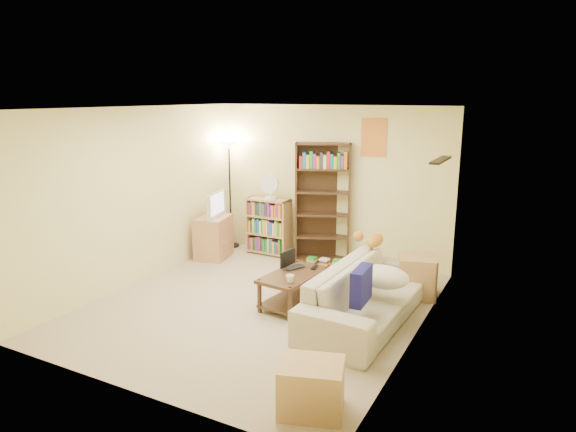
{
  "coord_description": "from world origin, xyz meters",
  "views": [
    {
      "loc": [
        3.2,
        -5.32,
        2.65
      ],
      "look_at": [
        0.07,
        0.68,
        1.05
      ],
      "focal_mm": 32.0,
      "sensor_mm": 36.0,
      "label": 1
    }
  ],
  "objects": [
    {
      "name": "cream_blanket",
      "position": [
        1.55,
        0.24,
        0.57
      ],
      "size": [
        0.61,
        0.44,
        0.26
      ],
      "primitive_type": "ellipsoid",
      "color": "silver",
      "rests_on": "sofa"
    },
    {
      "name": "television",
      "position": [
        -1.7,
        1.38,
        0.9
      ],
      "size": [
        0.76,
        0.39,
        0.42
      ],
      "primitive_type": "imported",
      "rotation": [
        0.0,
        0.0,
        1.78
      ],
      "color": "black",
      "rests_on": "tv_stand"
    },
    {
      "name": "tall_bookshelf",
      "position": [
        -0.03,
        2.05,
        1.02
      ],
      "size": [
        0.91,
        0.59,
        1.93
      ],
      "rotation": [
        0.0,
        0.0,
        0.39
      ],
      "color": "#492D1C",
      "rests_on": "ground"
    },
    {
      "name": "sofa",
      "position": [
        1.39,
        0.19,
        0.33
      ],
      "size": [
        2.35,
        1.08,
        0.67
      ],
      "primitive_type": "imported",
      "rotation": [
        0.0,
        0.0,
        1.53
      ],
      "color": "#BDAF9D",
      "rests_on": "ground"
    },
    {
      "name": "laptop",
      "position": [
        0.35,
        0.37,
        0.44
      ],
      "size": [
        0.43,
        0.41,
        0.02
      ],
      "primitive_type": "imported",
      "rotation": [
        0.0,
        0.0,
        1.15
      ],
      "color": "black",
      "rests_on": "coffee_table"
    },
    {
      "name": "laptop_screen",
      "position": [
        0.21,
        0.39,
        0.56
      ],
      "size": [
        0.05,
        0.32,
        0.22
      ],
      "primitive_type": "cube",
      "rotation": [
        0.0,
        0.0,
        -0.12
      ],
      "color": "white",
      "rests_on": "laptop"
    },
    {
      "name": "tv_remote",
      "position": [
        0.54,
        0.51,
        0.44
      ],
      "size": [
        0.08,
        0.18,
        0.02
      ],
      "primitive_type": "cube",
      "rotation": [
        0.0,
        0.0,
        0.18
      ],
      "color": "black",
      "rests_on": "coffee_table"
    },
    {
      "name": "short_bookshelf",
      "position": [
        -0.99,
        1.98,
        0.48
      ],
      "size": [
        0.75,
        0.31,
        0.96
      ],
      "rotation": [
        0.0,
        0.0,
        -0.02
      ],
      "color": "tan",
      "rests_on": "ground"
    },
    {
      "name": "mug",
      "position": [
        0.5,
        -0.1,
        0.48
      ],
      "size": [
        0.19,
        0.19,
        0.1
      ],
      "primitive_type": "imported",
      "rotation": [
        0.0,
        0.0,
        -0.5
      ],
      "color": "white",
      "rests_on": "coffee_table"
    },
    {
      "name": "tv_stand",
      "position": [
        -1.7,
        1.38,
        0.35
      ],
      "size": [
        0.59,
        0.73,
        0.69
      ],
      "primitive_type": "cube",
      "rotation": [
        0.0,
        0.0,
        0.21
      ],
      "color": "tan",
      "rests_on": "ground"
    },
    {
      "name": "navy_pillow",
      "position": [
        1.48,
        -0.3,
        0.64
      ],
      "size": [
        0.16,
        0.44,
        0.39
      ],
      "primitive_type": "cube",
      "rotation": [
        0.0,
        0.0,
        1.63
      ],
      "color": "navy",
      "rests_on": "sofa"
    },
    {
      "name": "tabby_cat",
      "position": [
        1.13,
        1.08,
        0.75
      ],
      "size": [
        0.52,
        0.2,
        0.18
      ],
      "color": "orange",
      "rests_on": "sofa"
    },
    {
      "name": "book_stacks",
      "position": [
        0.2,
        1.71,
        0.08
      ],
      "size": [
        0.63,
        0.2,
        0.19
      ],
      "color": "red",
      "rests_on": "ground"
    },
    {
      "name": "side_table",
      "position": [
        1.72,
        1.25,
        0.28
      ],
      "size": [
        0.61,
        0.61,
        0.56
      ],
      "primitive_type": "cube",
      "rotation": [
        0.0,
        0.0,
        0.29
      ],
      "color": "tan",
      "rests_on": "ground"
    },
    {
      "name": "desk_fan",
      "position": [
        -0.93,
        1.93,
        1.19
      ],
      "size": [
        0.34,
        0.19,
        0.45
      ],
      "color": "white",
      "rests_on": "short_bookshelf"
    },
    {
      "name": "room",
      "position": [
        0.0,
        0.01,
        1.62
      ],
      "size": [
        4.5,
        4.54,
        2.52
      ],
      "color": "#C4AC93",
      "rests_on": "ground"
    },
    {
      "name": "floor_lamp",
      "position": [
        -1.8,
        2.05,
        1.5
      ],
      "size": [
        0.32,
        0.32,
        1.88
      ],
      "color": "black",
      "rests_on": "ground"
    },
    {
      "name": "coffee_table",
      "position": [
        0.4,
        0.2,
        0.28
      ],
      "size": [
        0.65,
        1.03,
        0.43
      ],
      "rotation": [
        0.0,
        0.0,
        -0.12
      ],
      "color": "#452E1A",
      "rests_on": "ground"
    },
    {
      "name": "end_cabinet",
      "position": [
        1.56,
        -1.76,
        0.22
      ],
      "size": [
        0.65,
        0.59,
        0.45
      ],
      "primitive_type": "cube",
      "rotation": [
        0.0,
        0.0,
        0.31
      ],
      "color": "tan",
      "rests_on": "ground"
    }
  ]
}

